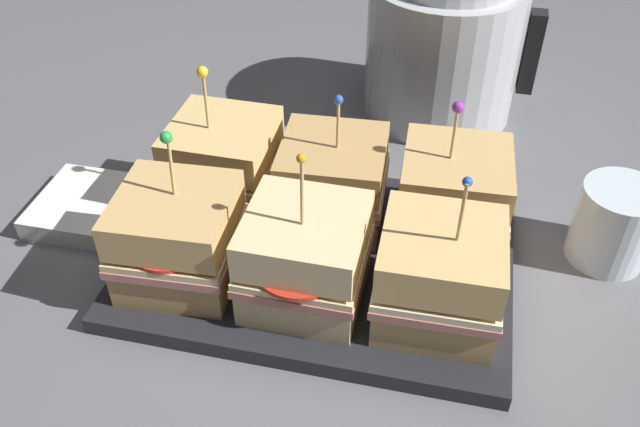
{
  "coord_description": "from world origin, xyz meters",
  "views": [
    {
      "loc": [
        0.11,
        -0.49,
        0.49
      ],
      "look_at": [
        0.0,
        0.0,
        0.07
      ],
      "focal_mm": 38.0,
      "sensor_mm": 36.0,
      "label": 1
    }
  ],
  "objects_px": {
    "sandwich_back_right": "(453,196)",
    "drinking_glass": "(614,224)",
    "serving_platter": "(320,257)",
    "sandwich_front_left": "(178,238)",
    "sandwich_front_center": "(308,259)",
    "kettle_steel": "(443,47)",
    "sandwich_back_left": "(224,163)",
    "sandwich_front_right": "(439,276)",
    "sandwich_back_center": "(333,181)",
    "napkin_stack": "(89,207)"
  },
  "relations": [
    {
      "from": "sandwich_back_right",
      "to": "drinking_glass",
      "type": "height_order",
      "value": "sandwich_back_right"
    },
    {
      "from": "serving_platter",
      "to": "sandwich_front_left",
      "type": "relative_size",
      "value": 2.41
    },
    {
      "from": "sandwich_front_center",
      "to": "drinking_glass",
      "type": "xyz_separation_m",
      "value": [
        0.29,
        0.14,
        -0.02
      ]
    },
    {
      "from": "sandwich_back_right",
      "to": "drinking_glass",
      "type": "xyz_separation_m",
      "value": [
        0.16,
        0.02,
        -0.02
      ]
    },
    {
      "from": "sandwich_front_left",
      "to": "drinking_glass",
      "type": "distance_m",
      "value": 0.43
    },
    {
      "from": "kettle_steel",
      "to": "serving_platter",
      "type": "bearing_deg",
      "value": -104.94
    },
    {
      "from": "serving_platter",
      "to": "sandwich_front_left",
      "type": "distance_m",
      "value": 0.15
    },
    {
      "from": "serving_platter",
      "to": "sandwich_front_center",
      "type": "bearing_deg",
      "value": -87.61
    },
    {
      "from": "sandwich_back_right",
      "to": "drinking_glass",
      "type": "relative_size",
      "value": 1.81
    },
    {
      "from": "sandwich_back_left",
      "to": "sandwich_back_right",
      "type": "bearing_deg",
      "value": -0.65
    },
    {
      "from": "sandwich_back_left",
      "to": "sandwich_back_right",
      "type": "xyz_separation_m",
      "value": [
        0.24,
        -0.0,
        0.0
      ]
    },
    {
      "from": "sandwich_front_center",
      "to": "drinking_glass",
      "type": "distance_m",
      "value": 0.32
    },
    {
      "from": "sandwich_front_left",
      "to": "sandwich_front_center",
      "type": "xyz_separation_m",
      "value": [
        0.13,
        -0.0,
        -0.0
      ]
    },
    {
      "from": "serving_platter",
      "to": "sandwich_front_right",
      "type": "relative_size",
      "value": 2.39
    },
    {
      "from": "sandwich_front_left",
      "to": "drinking_glass",
      "type": "height_order",
      "value": "sandwich_front_left"
    },
    {
      "from": "sandwich_back_center",
      "to": "kettle_steel",
      "type": "relative_size",
      "value": 0.68
    },
    {
      "from": "napkin_stack",
      "to": "drinking_glass",
      "type": "bearing_deg",
      "value": 5.95
    },
    {
      "from": "sandwich_front_right",
      "to": "napkin_stack",
      "type": "bearing_deg",
      "value": 168.77
    },
    {
      "from": "serving_platter",
      "to": "sandwich_back_right",
      "type": "distance_m",
      "value": 0.15
    },
    {
      "from": "serving_platter",
      "to": "drinking_glass",
      "type": "height_order",
      "value": "drinking_glass"
    },
    {
      "from": "serving_platter",
      "to": "kettle_steel",
      "type": "relative_size",
      "value": 1.75
    },
    {
      "from": "kettle_steel",
      "to": "sandwich_back_right",
      "type": "bearing_deg",
      "value": -82.56
    },
    {
      "from": "sandwich_front_right",
      "to": "sandwich_back_center",
      "type": "xyz_separation_m",
      "value": [
        -0.12,
        0.12,
        -0.0
      ]
    },
    {
      "from": "sandwich_front_center",
      "to": "sandwich_back_left",
      "type": "xyz_separation_m",
      "value": [
        -0.12,
        0.13,
        -0.0
      ]
    },
    {
      "from": "sandwich_front_center",
      "to": "sandwich_back_center",
      "type": "height_order",
      "value": "sandwich_front_center"
    },
    {
      "from": "sandwich_front_left",
      "to": "sandwich_back_right",
      "type": "height_order",
      "value": "sandwich_front_left"
    },
    {
      "from": "sandwich_front_center",
      "to": "kettle_steel",
      "type": "distance_m",
      "value": 0.41
    },
    {
      "from": "sandwich_front_right",
      "to": "sandwich_back_right",
      "type": "relative_size",
      "value": 1.03
    },
    {
      "from": "sandwich_back_left",
      "to": "drinking_glass",
      "type": "distance_m",
      "value": 0.41
    },
    {
      "from": "drinking_glass",
      "to": "sandwich_front_right",
      "type": "bearing_deg",
      "value": -140.95
    },
    {
      "from": "kettle_steel",
      "to": "drinking_glass",
      "type": "relative_size",
      "value": 2.55
    },
    {
      "from": "sandwich_back_center",
      "to": "sandwich_back_right",
      "type": "height_order",
      "value": "sandwich_back_right"
    },
    {
      "from": "sandwich_front_center",
      "to": "sandwich_back_left",
      "type": "relative_size",
      "value": 1.02
    },
    {
      "from": "drinking_glass",
      "to": "kettle_steel",
      "type": "bearing_deg",
      "value": 127.81
    },
    {
      "from": "drinking_glass",
      "to": "sandwich_front_center",
      "type": "bearing_deg",
      "value": -153.88
    },
    {
      "from": "sandwich_front_right",
      "to": "drinking_glass",
      "type": "relative_size",
      "value": 1.87
    },
    {
      "from": "serving_platter",
      "to": "napkin_stack",
      "type": "distance_m",
      "value": 0.27
    },
    {
      "from": "drinking_glass",
      "to": "napkin_stack",
      "type": "relative_size",
      "value": 0.78
    },
    {
      "from": "sandwich_back_center",
      "to": "kettle_steel",
      "type": "xyz_separation_m",
      "value": [
        0.09,
        0.27,
        0.03
      ]
    },
    {
      "from": "sandwich_front_left",
      "to": "sandwich_front_center",
      "type": "height_order",
      "value": "sandwich_front_center"
    },
    {
      "from": "drinking_glass",
      "to": "napkin_stack",
      "type": "height_order",
      "value": "drinking_glass"
    },
    {
      "from": "kettle_steel",
      "to": "sandwich_back_left",
      "type": "bearing_deg",
      "value": -127.71
    },
    {
      "from": "sandwich_front_right",
      "to": "kettle_steel",
      "type": "distance_m",
      "value": 0.39
    },
    {
      "from": "sandwich_back_right",
      "to": "kettle_steel",
      "type": "bearing_deg",
      "value": 97.44
    },
    {
      "from": "sandwich_front_left",
      "to": "sandwich_back_left",
      "type": "distance_m",
      "value": 0.12
    },
    {
      "from": "sandwich_back_left",
      "to": "sandwich_back_center",
      "type": "bearing_deg",
      "value": -1.64
    },
    {
      "from": "sandwich_front_center",
      "to": "napkin_stack",
      "type": "distance_m",
      "value": 0.29
    },
    {
      "from": "sandwich_front_right",
      "to": "sandwich_back_right",
      "type": "height_order",
      "value": "sandwich_front_right"
    },
    {
      "from": "serving_platter",
      "to": "drinking_glass",
      "type": "bearing_deg",
      "value": 15.12
    },
    {
      "from": "serving_platter",
      "to": "kettle_steel",
      "type": "height_order",
      "value": "kettle_steel"
    }
  ]
}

